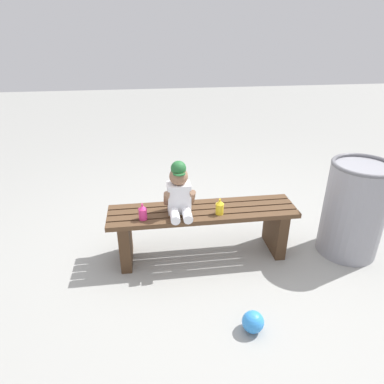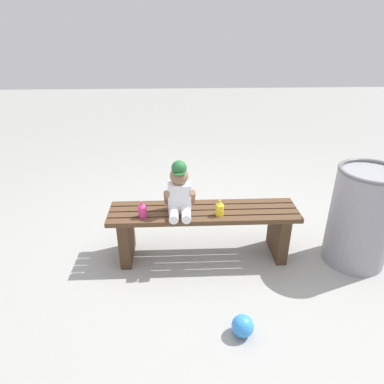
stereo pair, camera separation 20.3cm
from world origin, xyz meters
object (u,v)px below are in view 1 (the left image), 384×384
Objects in this scene: sippy_cup_left at (143,212)px; toy_ball at (253,322)px; sippy_cup_right at (220,207)px; child_figure at (179,191)px; park_bench at (203,225)px; trash_bin at (354,209)px.

toy_ball is (0.63, -0.72, -0.40)m from sippy_cup_left.
sippy_cup_right is 0.83m from toy_ball.
sippy_cup_right is (0.29, -0.06, -0.12)m from child_figure.
park_bench is 0.24m from sippy_cup_right.
sippy_cup_right reaches higher than park_bench.
park_bench is 11.61× the size of sippy_cup_left.
child_figure is at bearing 167.74° from sippy_cup_right.
child_figure reaches higher than park_bench.
trash_bin reaches higher than sippy_cup_right.
sippy_cup_left is at bearing 179.04° from trash_bin.
sippy_cup_right is at bearing 0.00° from sippy_cup_left.
sippy_cup_left is 0.92× the size of toy_ball.
sippy_cup_left is 0.16× the size of trash_bin.
toy_ball is at bearing -65.48° from child_figure.
trash_bin is at bearing -3.83° from child_figure.
sippy_cup_left is at bearing -166.82° from child_figure.
trash_bin is at bearing -5.21° from park_bench.
trash_bin is at bearing 34.82° from toy_ball.
park_bench is at bearing 144.39° from sippy_cup_right.
trash_bin is (1.36, -0.09, -0.20)m from child_figure.
toy_ball is (0.07, -0.72, -0.40)m from sippy_cup_right.
child_figure is at bearing 13.18° from sippy_cup_left.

